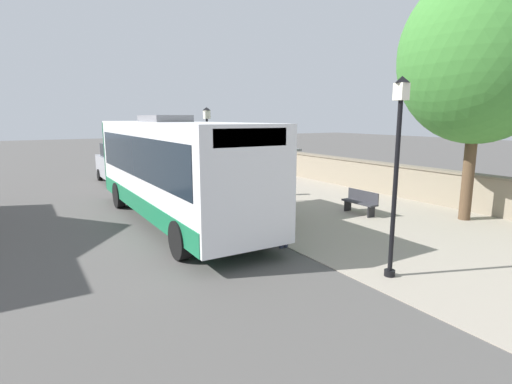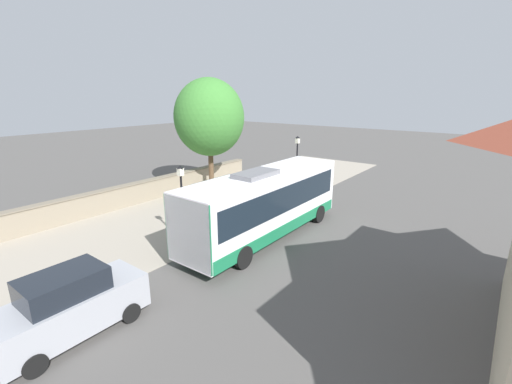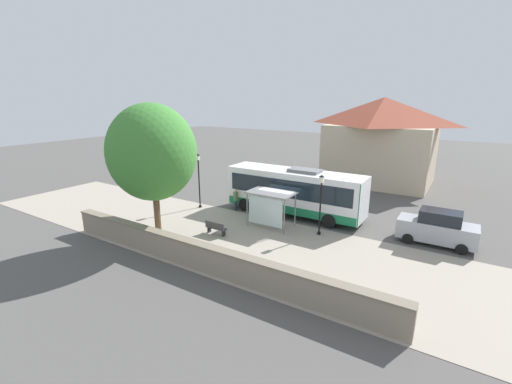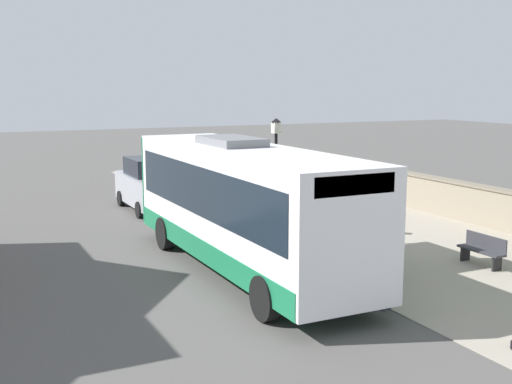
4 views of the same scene
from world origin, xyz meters
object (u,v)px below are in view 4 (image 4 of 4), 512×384
bus (243,204)px  street_lamp_near (276,167)px  pedestrian (387,266)px  bus_shelter (348,189)px  parked_car_behind_bus (149,185)px  bench (482,250)px

bus → street_lamp_near: bearing=-130.5°
pedestrian → bus: bearing=-69.7°
bus → pedestrian: size_ratio=5.93×
bus_shelter → pedestrian: bus_shelter is taller
bus → bus_shelter: bearing=175.5°
parked_car_behind_bus → bus_shelter: bearing=106.7°
pedestrian → street_lamp_near: 7.52m
bench → bus: bearing=-22.2°
bus_shelter → bench: bus_shelter is taller
pedestrian → parked_car_behind_bus: size_ratio=0.40×
street_lamp_near → parked_car_behind_bus: street_lamp_near is taller
bus_shelter → parked_car_behind_bus: (2.95, -9.84, -1.05)m
bus → parked_car_behind_bus: (-0.26, -9.59, -0.84)m
bench → parked_car_behind_bus: 13.51m
pedestrian → street_lamp_near: size_ratio=0.44×
bus_shelter → street_lamp_near: size_ratio=0.79×
bus → bench: (-6.20, 2.53, -1.39)m
pedestrian → bus_shelter: bearing=-112.4°
bus_shelter → bench: 4.08m
bench → parked_car_behind_bus: size_ratio=0.34×
bus_shelter → pedestrian: size_ratio=1.80×
pedestrian → parked_car_behind_bus: 13.89m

